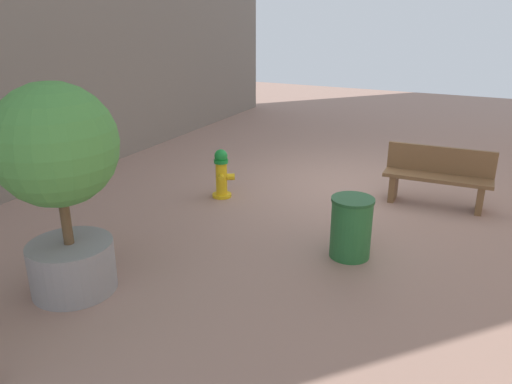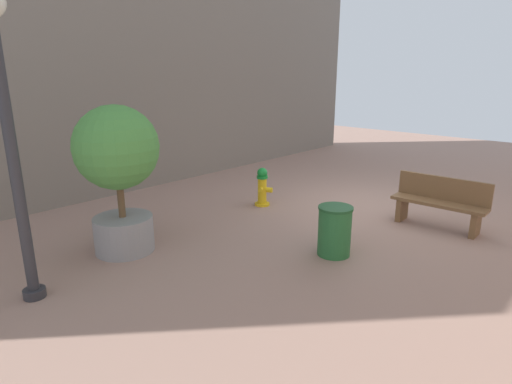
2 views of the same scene
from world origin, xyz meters
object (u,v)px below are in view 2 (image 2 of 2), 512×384
at_px(fire_hydrant, 262,187).
at_px(street_lamp, 6,117).
at_px(bench_near, 440,202).
at_px(trash_bin, 335,231).
at_px(planter_tree, 118,165).

xyz_separation_m(fire_hydrant, street_lamp, (-0.42, 4.98, 1.92)).
relative_size(bench_near, trash_bin, 2.10).
relative_size(bench_near, planter_tree, 0.71).
bearing_deg(trash_bin, planter_tree, 39.79).
distance_m(planter_tree, street_lamp, 1.90).
relative_size(fire_hydrant, planter_tree, 0.35).
relative_size(street_lamp, trash_bin, 4.66).
bearing_deg(street_lamp, bench_near, -115.18).
bearing_deg(bench_near, planter_tree, 53.65).
bearing_deg(street_lamp, planter_tree, -73.99).
bearing_deg(planter_tree, fire_hydrant, -90.75).
xyz_separation_m(street_lamp, trash_bin, (-2.16, -3.80, -1.94)).
relative_size(planter_tree, trash_bin, 2.94).
distance_m(bench_near, street_lamp, 7.11).
height_order(bench_near, street_lamp, street_lamp).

